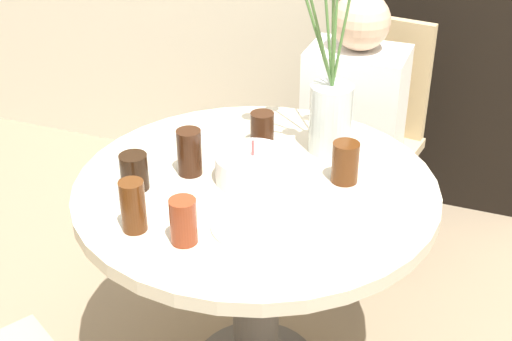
# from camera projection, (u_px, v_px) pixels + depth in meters

# --- Properties ---
(dining_table) EXTENTS (1.01, 1.01, 0.71)m
(dining_table) POSITION_uv_depth(u_px,v_px,m) (256.00, 229.00, 2.04)
(dining_table) COLOR beige
(dining_table) RESTS_ON ground_plane
(chair_far_back) EXTENTS (0.45, 0.45, 0.91)m
(chair_far_back) POSITION_uv_depth(u_px,v_px,m) (368.00, 125.00, 2.74)
(chair_far_back) COLOR tan
(chair_far_back) RESTS_ON ground_plane
(birthday_cake) EXTENTS (0.21, 0.21, 0.12)m
(birthday_cake) POSITION_uv_depth(u_px,v_px,m) (253.00, 168.00, 1.96)
(birthday_cake) COLOR white
(birthday_cake) RESTS_ON dining_table
(flower_vase) EXTENTS (0.23, 0.27, 0.74)m
(flower_vase) POSITION_uv_depth(u_px,v_px,m) (329.00, 84.00, 2.03)
(flower_vase) COLOR silver
(flower_vase) RESTS_ON dining_table
(side_plate) EXTENTS (0.22, 0.22, 0.01)m
(side_plate) POSITION_uv_depth(u_px,v_px,m) (254.00, 226.00, 1.77)
(side_plate) COLOR white
(side_plate) RESTS_ON dining_table
(drink_glass_0) EXTENTS (0.07, 0.07, 0.12)m
(drink_glass_0) POSITION_uv_depth(u_px,v_px,m) (345.00, 162.00, 1.94)
(drink_glass_0) COLOR #51280F
(drink_glass_0) RESTS_ON dining_table
(drink_glass_1) EXTENTS (0.08, 0.08, 0.10)m
(drink_glass_1) POSITION_uv_depth(u_px,v_px,m) (134.00, 172.00, 1.92)
(drink_glass_1) COLOR black
(drink_glass_1) RESTS_ON dining_table
(drink_glass_2) EXTENTS (0.06, 0.06, 0.14)m
(drink_glass_2) POSITION_uv_depth(u_px,v_px,m) (133.00, 206.00, 1.74)
(drink_glass_2) COLOR #51280F
(drink_glass_2) RESTS_ON dining_table
(drink_glass_3) EXTENTS (0.07, 0.07, 0.13)m
(drink_glass_3) POSITION_uv_depth(u_px,v_px,m) (189.00, 152.00, 1.98)
(drink_glass_3) COLOR #33190C
(drink_glass_3) RESTS_ON dining_table
(drink_glass_4) EXTENTS (0.07, 0.07, 0.10)m
(drink_glass_4) POSITION_uv_depth(u_px,v_px,m) (262.00, 129.00, 2.14)
(drink_glass_4) COLOR #33190C
(drink_glass_4) RESTS_ON dining_table
(drink_glass_5) EXTENTS (0.07, 0.07, 0.12)m
(drink_glass_5) POSITION_uv_depth(u_px,v_px,m) (183.00, 221.00, 1.70)
(drink_glass_5) COLOR maroon
(drink_glass_5) RESTS_ON dining_table
(person_woman) EXTENTS (0.34, 0.24, 1.07)m
(person_woman) POSITION_uv_depth(u_px,v_px,m) (352.00, 144.00, 2.62)
(person_woman) COLOR #383333
(person_woman) RESTS_ON ground_plane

